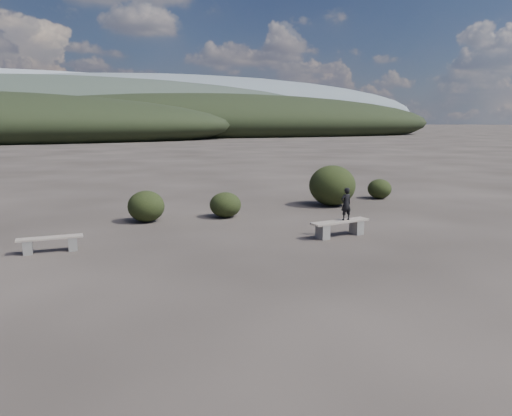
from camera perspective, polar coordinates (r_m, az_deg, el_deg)
name	(u,v)px	position (r m, az deg, el deg)	size (l,w,h in m)	color
ground	(295,295)	(9.76, 4.46, -9.87)	(1200.00, 1200.00, 0.00)	#292320
bench_left	(50,243)	(13.77, -22.45, -3.72)	(1.60, 0.34, 0.40)	slate
bench_right	(340,227)	(14.66, 9.58, -2.14)	(1.91, 0.64, 0.47)	slate
seated_person	(346,204)	(14.67, 10.25, 0.47)	(0.35, 0.23, 0.95)	black
shrub_b	(146,206)	(16.98, -12.45, 0.20)	(1.22, 1.22, 1.04)	black
shrub_c	(225,205)	(17.41, -3.52, 0.37)	(1.10, 1.10, 0.88)	black
shrub_d	(332,186)	(20.02, 8.71, 2.56)	(1.84, 1.84, 1.61)	black
shrub_e	(380,189)	(22.31, 13.94, 2.14)	(1.03, 1.03, 0.86)	black
mountain_ridges	(44,110)	(347.37, -23.03, 10.25)	(500.00, 400.00, 56.00)	black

